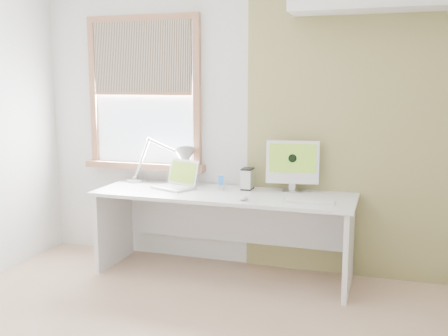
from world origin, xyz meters
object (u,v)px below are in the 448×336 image
at_px(desk, 225,214).
at_px(imac, 293,163).
at_px(desk_lamp, 176,160).
at_px(laptop, 178,181).
at_px(external_drive, 247,179).

xyz_separation_m(desk, imac, (0.54, 0.17, 0.44)).
bearing_deg(desk_lamp, imac, -0.39).
height_order(laptop, external_drive, laptop).
height_order(desk_lamp, laptop, desk_lamp).
relative_size(desk_lamp, laptop, 1.76).
distance_m(desk_lamp, external_drive, 0.70).
xyz_separation_m(desk, external_drive, (0.15, 0.15, 0.29)).
bearing_deg(laptop, imac, 8.35).
bearing_deg(external_drive, laptop, -168.26).
bearing_deg(imac, laptop, -171.65).
xyz_separation_m(desk_lamp, external_drive, (0.69, -0.03, -0.13)).
height_order(desk, imac, imac).
bearing_deg(desk, desk_lamp, 161.86).
distance_m(desk, external_drive, 0.36).
height_order(desk, laptop, laptop).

